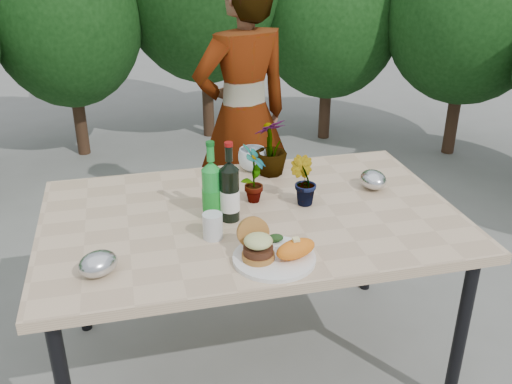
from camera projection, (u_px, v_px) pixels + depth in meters
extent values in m
plane|color=slate|center=(252.00, 363.00, 2.54)|extent=(80.00, 80.00, 0.00)
cube|color=tan|center=(251.00, 218.00, 2.22)|extent=(1.60, 1.00, 0.04)
cylinder|color=black|center=(461.00, 335.00, 2.17)|extent=(0.05, 0.05, 0.71)
cylinder|color=black|center=(77.00, 266.00, 2.60)|extent=(0.05, 0.05, 0.71)
cylinder|color=black|center=(370.00, 230.00, 2.90)|extent=(0.05, 0.05, 0.71)
cylinder|color=#382316|center=(81.00, 129.00, 4.73)|extent=(0.10, 0.10, 0.42)
ellipsoid|color=#1C4A18|center=(65.00, 8.00, 4.32)|extent=(1.19, 1.19, 1.51)
cylinder|color=#382316|center=(208.00, 109.00, 5.12)|extent=(0.10, 0.10, 0.50)
cylinder|color=#382316|center=(324.00, 117.00, 5.10)|extent=(0.10, 0.10, 0.38)
ellipsoid|color=#1C4A18|center=(330.00, 18.00, 4.73)|extent=(1.19, 1.19, 1.34)
cylinder|color=#382316|center=(451.00, 127.00, 4.75)|extent=(0.10, 0.10, 0.44)
ellipsoid|color=#1C4A18|center=(469.00, 14.00, 4.36)|extent=(1.26, 1.26, 1.39)
cylinder|color=white|center=(274.00, 258.00, 1.91)|extent=(0.28, 0.28, 0.01)
cylinder|color=#B7722D|center=(258.00, 256.00, 1.89)|extent=(0.11, 0.11, 0.02)
cylinder|color=#472314|center=(258.00, 250.00, 1.88)|extent=(0.10, 0.10, 0.02)
ellipsoid|color=beige|center=(258.00, 241.00, 1.86)|extent=(0.10, 0.10, 0.04)
cylinder|color=#B7722D|center=(253.00, 233.00, 1.93)|extent=(0.11, 0.06, 0.11)
ellipsoid|color=orange|center=(296.00, 249.00, 1.89)|extent=(0.17, 0.12, 0.06)
ellipsoid|color=olive|center=(267.00, 240.00, 1.98)|extent=(0.04, 0.04, 0.02)
ellipsoid|color=#193814|center=(275.00, 238.00, 1.99)|extent=(0.06, 0.04, 0.03)
cylinder|color=black|center=(230.00, 195.00, 2.13)|extent=(0.07, 0.07, 0.20)
cylinder|color=white|center=(230.00, 200.00, 2.14)|extent=(0.08, 0.08, 0.08)
cone|color=black|center=(229.00, 165.00, 2.08)|extent=(0.07, 0.07, 0.03)
cylinder|color=black|center=(229.00, 154.00, 2.06)|extent=(0.03, 0.03, 0.06)
cylinder|color=maroon|center=(229.00, 144.00, 2.04)|extent=(0.03, 0.03, 0.01)
cylinder|color=green|center=(212.00, 194.00, 2.14)|extent=(0.07, 0.07, 0.20)
cylinder|color=#198C26|center=(212.00, 199.00, 2.15)|extent=(0.08, 0.08, 0.08)
cone|color=green|center=(211.00, 165.00, 2.09)|extent=(0.07, 0.07, 0.04)
cylinder|color=green|center=(210.00, 153.00, 2.07)|extent=(0.03, 0.03, 0.06)
cylinder|color=#0C5919|center=(210.00, 144.00, 2.05)|extent=(0.03, 0.03, 0.02)
cylinder|color=silver|center=(213.00, 226.00, 2.03)|extent=(0.07, 0.07, 0.09)
imported|color=#2D5F20|center=(254.00, 174.00, 2.25)|extent=(0.13, 0.15, 0.25)
imported|color=#235E20|center=(303.00, 181.00, 2.25)|extent=(0.14, 0.14, 0.20)
imported|color=#225E20|center=(271.00, 147.00, 2.51)|extent=(0.19, 0.19, 0.26)
imported|color=silver|center=(252.00, 159.00, 2.58)|extent=(0.16, 0.16, 0.10)
ellipsoid|color=#B7BABF|center=(98.00, 264.00, 1.82)|extent=(0.17, 0.16, 0.08)
ellipsoid|color=silver|center=(373.00, 180.00, 2.41)|extent=(0.11, 0.13, 0.08)
imported|color=#906348|center=(243.00, 117.00, 3.14)|extent=(0.67, 0.53, 1.60)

